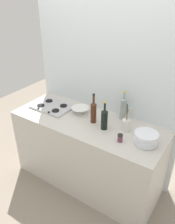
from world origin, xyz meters
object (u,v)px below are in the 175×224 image
mixing_bowl (80,110)px  condiment_jar_front (120,138)px  wine_bottle_leftmost (104,119)px  wine_bottle_mid_left (123,108)px  stovetop_hob (52,107)px  utensil_crock (126,124)px  plate_stack (146,138)px  wine_bottle_mid_right (93,112)px

mixing_bowl → condiment_jar_front: condiment_jar_front is taller
wine_bottle_leftmost → wine_bottle_mid_left: bearing=76.4°
wine_bottle_leftmost → stovetop_hob: bearing=176.0°
mixing_bowl → utensil_crock: bearing=-3.8°
stovetop_hob → plate_stack: 1.26m
wine_bottle_mid_left → mixing_bowl: size_ratio=1.64×
plate_stack → mixing_bowl: plate_stack is taller
stovetop_hob → mixing_bowl: mixing_bowl is taller
wine_bottle_mid_right → utensil_crock: wine_bottle_mid_right is taller
wine_bottle_mid_left → condiment_jar_front: size_ratio=4.29×
plate_stack → mixing_bowl: 0.89m
wine_bottle_leftmost → utensil_crock: size_ratio=1.07×
condiment_jar_front → wine_bottle_leftmost: bearing=155.9°
wine_bottle_leftmost → condiment_jar_front: bearing=-24.1°
wine_bottle_mid_right → mixing_bowl: size_ratio=1.64×
wine_bottle_mid_left → condiment_jar_front: 0.46m
stovetop_hob → wine_bottle_mid_right: bearing=-0.1°
plate_stack → mixing_bowl: (-0.88, 0.14, -0.02)m
wine_bottle_leftmost → wine_bottle_mid_right: size_ratio=0.94×
wine_bottle_mid_left → wine_bottle_mid_right: same height
wine_bottle_mid_right → condiment_jar_front: size_ratio=4.30×
stovetop_hob → wine_bottle_leftmost: bearing=-4.0°
plate_stack → condiment_jar_front: 0.25m
stovetop_hob → wine_bottle_mid_right: wine_bottle_mid_right is taller
mixing_bowl → plate_stack: bearing=-9.0°
stovetop_hob → condiment_jar_front: (1.03, -0.17, 0.03)m
wine_bottle_mid_right → mixing_bowl: wine_bottle_mid_right is taller
plate_stack → utensil_crock: (-0.26, 0.10, 0.02)m
wine_bottle_mid_left → wine_bottle_mid_right: size_ratio=1.00×
stovetop_hob → condiment_jar_front: bearing=-9.1°
wine_bottle_mid_left → utensil_crock: bearing=-55.8°
wine_bottle_leftmost → mixing_bowl: (-0.41, 0.14, -0.08)m
mixing_bowl → utensil_crock: (0.62, -0.04, 0.04)m
stovetop_hob → mixing_bowl: (0.37, 0.08, 0.03)m
utensil_crock → condiment_jar_front: (0.04, -0.21, -0.03)m
wine_bottle_mid_left → mixing_bowl: 0.52m
mixing_bowl → utensil_crock: 0.63m
stovetop_hob → wine_bottle_mid_left: size_ratio=1.39×
stovetop_hob → utensil_crock: (1.00, 0.04, 0.06)m
wine_bottle_mid_right → mixing_bowl: bearing=160.8°
wine_bottle_leftmost → mixing_bowl: wine_bottle_leftmost is taller
stovetop_hob → wine_bottle_mid_left: wine_bottle_mid_left is taller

